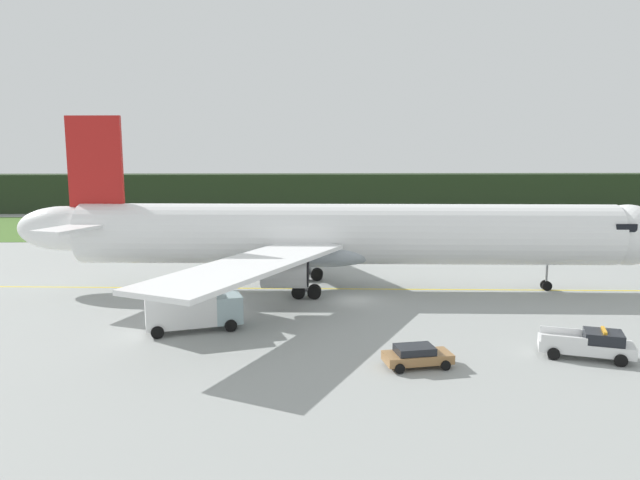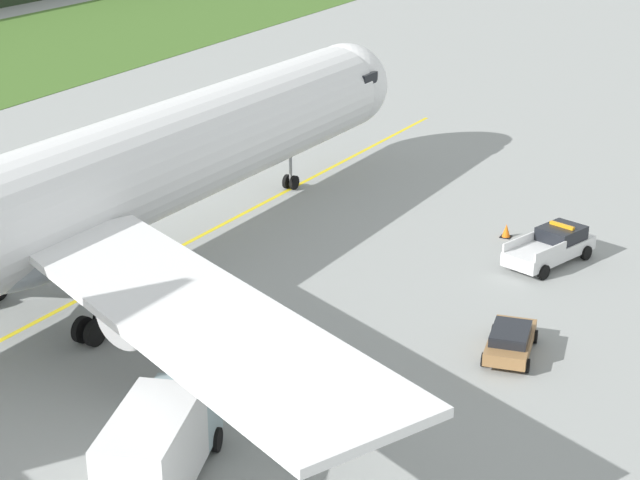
% 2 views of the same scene
% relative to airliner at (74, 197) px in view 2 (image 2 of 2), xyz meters
% --- Properties ---
extents(ground, '(320.00, 320.00, 0.00)m').
position_rel_airliner_xyz_m(ground, '(0.94, -4.13, -5.11)').
color(ground, '#969997').
extents(taxiway_centerline_main, '(78.97, 4.80, 0.01)m').
position_rel_airliner_xyz_m(taxiway_centerline_main, '(0.54, -0.03, -5.11)').
color(taxiway_centerline_main, yellow).
rests_on(taxiway_centerline_main, ground).
extents(airliner, '(59.96, 45.33, 16.09)m').
position_rel_airliner_xyz_m(airliner, '(0.00, 0.00, 0.00)').
color(airliner, white).
rests_on(airliner, ground).
extents(ops_pickup_truck, '(5.93, 3.81, 1.94)m').
position_rel_airliner_xyz_m(ops_pickup_truck, '(14.52, -19.04, -4.21)').
color(ops_pickup_truck, silver).
rests_on(ops_pickup_truck, ground).
extents(catering_truck, '(7.19, 4.27, 3.45)m').
position_rel_airliner_xyz_m(catering_truck, '(-11.54, -12.56, -3.36)').
color(catering_truck, '#97AFB6').
rests_on(catering_truck, ground).
extents(staff_car, '(4.29, 2.52, 1.30)m').
position_rel_airliner_xyz_m(staff_car, '(3.40, -20.22, -4.41)').
color(staff_car, olive).
rests_on(staff_car, ground).
extents(apron_cone, '(0.60, 0.60, 0.76)m').
position_rel_airliner_xyz_m(apron_cone, '(17.08, -15.83, -4.74)').
color(apron_cone, black).
rests_on(apron_cone, ground).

